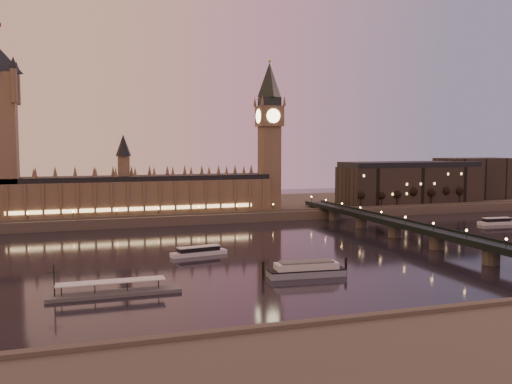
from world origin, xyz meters
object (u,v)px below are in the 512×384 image
moored_barge (306,269)px  pontoon_pier (114,292)px  cruise_boat_a (199,251)px  cruise_boat_b (497,221)px

moored_barge → pontoon_pier: bearing=-171.5°
cruise_boat_a → cruise_boat_b: 208.20m
cruise_boat_a → pontoon_pier: 73.83m
cruise_boat_b → moored_barge: bearing=-147.6°
pontoon_pier → cruise_boat_b: bearing=21.7°
pontoon_pier → moored_barge: bearing=4.0°
cruise_boat_b → cruise_boat_a: bearing=-165.1°
cruise_boat_b → pontoon_pier: bearing=-154.2°
cruise_boat_a → moored_barge: (30.84, -54.59, 0.86)m
moored_barge → pontoon_pier: (-74.15, -5.19, -1.44)m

